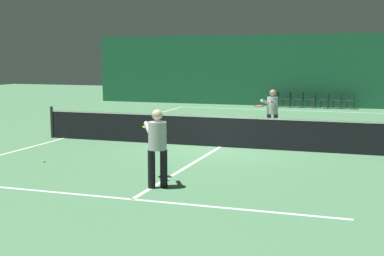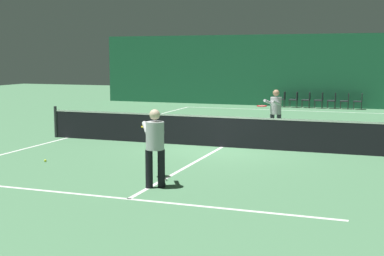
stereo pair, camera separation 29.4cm
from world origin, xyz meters
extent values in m
plane|color=#4C7F56|center=(0.00, 0.00, 0.00)|extent=(60.00, 60.00, 0.00)
cube|color=#1E5B3D|center=(0.00, 14.19, 1.98)|extent=(23.00, 0.12, 3.96)
cube|color=white|center=(0.00, 11.90, 0.00)|extent=(11.00, 0.10, 0.00)
cube|color=white|center=(0.00, 6.40, 0.00)|extent=(8.25, 0.10, 0.00)
cube|color=white|center=(0.00, -6.40, 0.00)|extent=(8.25, 0.10, 0.00)
cube|color=white|center=(-5.50, 0.00, 0.00)|extent=(0.10, 23.80, 0.00)
cube|color=white|center=(0.00, 0.00, 0.00)|extent=(0.10, 12.80, 0.00)
cube|color=black|center=(0.00, 0.00, 0.47)|extent=(11.90, 0.02, 0.95)
cube|color=white|center=(0.00, 0.00, 0.92)|extent=(11.90, 0.02, 0.05)
cylinder|color=#333338|center=(-5.95, 0.00, 0.53)|extent=(0.10, 0.10, 1.07)
cylinder|color=black|center=(0.01, -5.45, 0.41)|extent=(0.22, 0.22, 0.82)
cylinder|color=black|center=(0.23, -5.31, 0.41)|extent=(0.22, 0.22, 0.82)
cylinder|color=#B7B7BC|center=(0.12, -5.38, 1.11)|extent=(0.53, 0.53, 0.59)
sphere|color=beige|center=(0.12, -5.38, 1.55)|extent=(0.23, 0.23, 0.23)
cylinder|color=#B7B7BC|center=(-0.15, -5.23, 1.24)|extent=(0.38, 0.53, 0.24)
cylinder|color=#B7B7BC|center=(0.11, -5.07, 1.24)|extent=(0.38, 0.53, 0.24)
cylinder|color=black|center=(-0.25, -4.80, 1.17)|extent=(0.19, 0.27, 0.03)
torus|color=gold|center=(-0.41, -4.54, 1.17)|extent=(0.46, 0.46, 0.03)
cylinder|color=silver|center=(-0.41, -4.54, 1.17)|extent=(0.38, 0.38, 0.00)
cylinder|color=#2D2D38|center=(1.28, 2.46, 0.40)|extent=(0.19, 0.19, 0.80)
cylinder|color=#2D2D38|center=(1.03, 2.53, 0.40)|extent=(0.19, 0.19, 0.80)
cylinder|color=#B7B7BC|center=(1.15, 2.50, 1.09)|extent=(0.47, 0.47, 0.58)
sphere|color=tan|center=(1.15, 2.50, 1.53)|extent=(0.22, 0.22, 0.22)
cylinder|color=#B7B7BC|center=(1.22, 2.20, 1.22)|extent=(0.25, 0.56, 0.23)
cylinder|color=#B7B7BC|center=(0.93, 2.29, 1.22)|extent=(0.25, 0.56, 0.23)
cylinder|color=black|center=(0.96, 1.84, 1.15)|extent=(0.11, 0.30, 0.03)
torus|color=red|center=(0.87, 1.55, 1.15)|extent=(0.41, 0.41, 0.03)
cylinder|color=silver|center=(0.87, 1.55, 1.15)|extent=(0.34, 0.34, 0.00)
cylinder|color=#2D2D2D|center=(-0.88, 13.83, 0.20)|extent=(0.03, 0.03, 0.39)
cylinder|color=#2D2D2D|center=(-0.88, 13.45, 0.20)|extent=(0.03, 0.03, 0.39)
cylinder|color=#2D2D2D|center=(-0.50, 13.83, 0.20)|extent=(0.03, 0.03, 0.39)
cylinder|color=#2D2D2D|center=(-0.50, 13.45, 0.20)|extent=(0.03, 0.03, 0.39)
cube|color=#232328|center=(-0.69, 13.64, 0.41)|extent=(0.44, 0.44, 0.05)
cube|color=#232328|center=(-0.49, 13.64, 0.64)|extent=(0.04, 0.44, 0.40)
cylinder|color=#2D2D2D|center=(-0.21, 13.83, 0.20)|extent=(0.03, 0.03, 0.39)
cylinder|color=#2D2D2D|center=(-0.21, 13.45, 0.20)|extent=(0.03, 0.03, 0.39)
cylinder|color=#2D2D2D|center=(0.17, 13.83, 0.20)|extent=(0.03, 0.03, 0.39)
cylinder|color=#2D2D2D|center=(0.17, 13.45, 0.20)|extent=(0.03, 0.03, 0.39)
cube|color=#232328|center=(-0.02, 13.64, 0.41)|extent=(0.44, 0.44, 0.05)
cube|color=#232328|center=(0.18, 13.64, 0.64)|extent=(0.04, 0.44, 0.40)
cylinder|color=#2D2D2D|center=(0.46, 13.83, 0.20)|extent=(0.03, 0.03, 0.39)
cylinder|color=#2D2D2D|center=(0.46, 13.45, 0.20)|extent=(0.03, 0.03, 0.39)
cylinder|color=#2D2D2D|center=(0.84, 13.83, 0.20)|extent=(0.03, 0.03, 0.39)
cylinder|color=#2D2D2D|center=(0.84, 13.45, 0.20)|extent=(0.03, 0.03, 0.39)
cube|color=#232328|center=(0.65, 13.64, 0.41)|extent=(0.44, 0.44, 0.05)
cube|color=#232328|center=(0.85, 13.64, 0.64)|extent=(0.04, 0.44, 0.40)
cylinder|color=#2D2D2D|center=(1.13, 13.83, 0.20)|extent=(0.03, 0.03, 0.39)
cylinder|color=#2D2D2D|center=(1.13, 13.45, 0.20)|extent=(0.03, 0.03, 0.39)
cylinder|color=#2D2D2D|center=(1.51, 13.83, 0.20)|extent=(0.03, 0.03, 0.39)
cylinder|color=#2D2D2D|center=(1.51, 13.45, 0.20)|extent=(0.03, 0.03, 0.39)
cube|color=#232328|center=(1.32, 13.64, 0.41)|extent=(0.44, 0.44, 0.05)
cube|color=#232328|center=(1.52, 13.64, 0.64)|extent=(0.04, 0.44, 0.40)
cylinder|color=#2D2D2D|center=(1.81, 13.83, 0.20)|extent=(0.03, 0.03, 0.39)
cylinder|color=#2D2D2D|center=(1.81, 13.45, 0.20)|extent=(0.03, 0.03, 0.39)
cylinder|color=#2D2D2D|center=(2.19, 13.83, 0.20)|extent=(0.03, 0.03, 0.39)
cylinder|color=#2D2D2D|center=(2.19, 13.45, 0.20)|extent=(0.03, 0.03, 0.39)
cube|color=#232328|center=(2.00, 13.64, 0.41)|extent=(0.44, 0.44, 0.05)
cube|color=#232328|center=(2.20, 13.64, 0.64)|extent=(0.04, 0.44, 0.40)
cylinder|color=#2D2D2D|center=(2.48, 13.83, 0.20)|extent=(0.03, 0.03, 0.39)
cylinder|color=#2D2D2D|center=(2.48, 13.45, 0.20)|extent=(0.03, 0.03, 0.39)
cylinder|color=#2D2D2D|center=(2.86, 13.83, 0.20)|extent=(0.03, 0.03, 0.39)
cylinder|color=#2D2D2D|center=(2.86, 13.45, 0.20)|extent=(0.03, 0.03, 0.39)
cube|color=#232328|center=(2.67, 13.64, 0.41)|extent=(0.44, 0.44, 0.05)
cube|color=#232328|center=(2.87, 13.64, 0.64)|extent=(0.04, 0.44, 0.40)
cylinder|color=#2D2D2D|center=(3.15, 13.83, 0.20)|extent=(0.03, 0.03, 0.39)
cylinder|color=#2D2D2D|center=(3.15, 13.45, 0.20)|extent=(0.03, 0.03, 0.39)
cylinder|color=#2D2D2D|center=(3.53, 13.83, 0.20)|extent=(0.03, 0.03, 0.39)
cylinder|color=#2D2D2D|center=(3.53, 13.45, 0.20)|extent=(0.03, 0.03, 0.39)
cube|color=#232328|center=(3.34, 13.64, 0.41)|extent=(0.44, 0.44, 0.05)
cube|color=#232328|center=(3.54, 13.64, 0.64)|extent=(0.04, 0.44, 0.40)
sphere|color=#D1DB33|center=(-3.73, -3.80, 0.03)|extent=(0.07, 0.07, 0.07)
camera|label=1|loc=(4.30, -15.60, 2.75)|focal=50.00mm
camera|label=2|loc=(4.58, -15.50, 2.75)|focal=50.00mm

